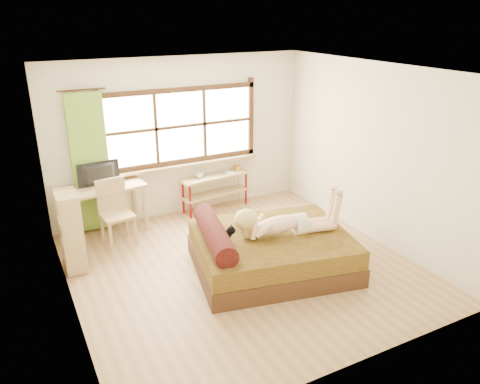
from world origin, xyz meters
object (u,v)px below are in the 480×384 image
chair (115,208)px  bed (269,250)px  woman (285,213)px  bookshelf (71,231)px  desk (103,193)px  kitten (222,234)px  pipe_shelf (216,184)px

chair → bed: bearing=-53.5°
woman → chair: bearing=146.8°
bed → chair: (-1.67, 1.80, 0.28)m
bookshelf → chair: bearing=37.7°
bookshelf → desk: bearing=55.6°
woman → chair: 2.65m
kitten → bookshelf: bearing=157.7°
bookshelf → bed: bearing=-27.3°
bookshelf → woman: bearing=-26.5°
kitten → chair: 1.98m
pipe_shelf → woman: bearing=-98.3°
bed → chair: size_ratio=2.36×
woman → desk: bearing=143.1°
chair → pipe_shelf: size_ratio=0.77×
bed → woman: (0.20, -0.06, 0.55)m
desk → pipe_shelf: desk is taller
desk → chair: (0.09, -0.36, -0.14)m
woman → pipe_shelf: size_ratio=1.12×
woman → bookshelf: (-2.59, 1.31, -0.27)m
desk → woman: bearing=-54.8°
bed → woman: 0.59m
pipe_shelf → desk: bearing=176.4°
woman → kitten: 0.90m
woman → desk: (-1.96, 2.22, -0.14)m
woman → kitten: bearing=-178.1°
woman → desk: size_ratio=1.09×
desk → bed: bearing=-57.1°
kitten → pipe_shelf: size_ratio=0.24×
bed → kitten: size_ratio=7.61×
pipe_shelf → chair: bearing=-173.0°
chair → bookshelf: (-0.72, -0.55, 0.01)m
bed → chair: bearing=144.5°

